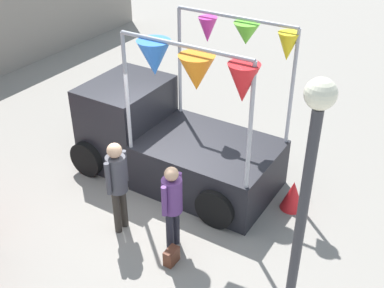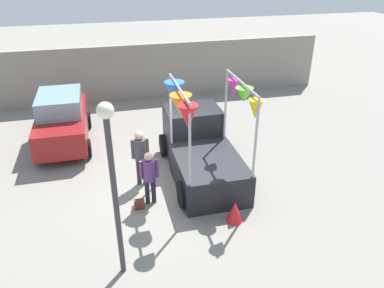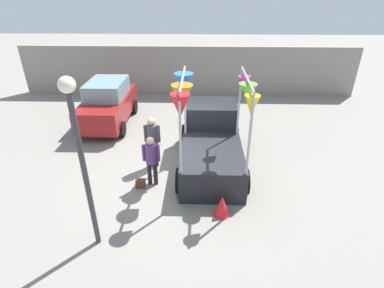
# 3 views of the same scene
# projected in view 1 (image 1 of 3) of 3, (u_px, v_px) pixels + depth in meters

# --- Properties ---
(ground_plane) EXTENTS (60.00, 60.00, 0.00)m
(ground_plane) POSITION_uv_depth(u_px,v_px,m) (159.00, 207.00, 9.20)
(ground_plane) COLOR gray
(vendor_truck) EXTENTS (2.39, 4.04, 3.28)m
(vendor_truck) POSITION_uv_depth(u_px,v_px,m) (166.00, 135.00, 9.73)
(vendor_truck) COLOR black
(vendor_truck) RESTS_ON ground
(person_customer) EXTENTS (0.53, 0.34, 1.62)m
(person_customer) POSITION_uv_depth(u_px,v_px,m) (172.00, 201.00, 7.80)
(person_customer) COLOR black
(person_customer) RESTS_ON ground
(person_vendor) EXTENTS (0.53, 0.34, 1.78)m
(person_vendor) POSITION_uv_depth(u_px,v_px,m) (117.00, 179.00, 8.13)
(person_vendor) COLOR #2D2823
(person_vendor) RESTS_ON ground
(handbag) EXTENTS (0.28, 0.16, 0.28)m
(handbag) POSITION_uv_depth(u_px,v_px,m) (172.00, 256.00, 7.89)
(handbag) COLOR #592D1E
(handbag) RESTS_ON ground
(street_lamp) EXTENTS (0.32, 0.32, 4.05)m
(street_lamp) POSITION_uv_depth(u_px,v_px,m) (304.00, 200.00, 5.15)
(street_lamp) COLOR #333338
(street_lamp) RESTS_ON ground
(folded_kite_bundle_crimson) EXTENTS (0.51, 0.51, 0.60)m
(folded_kite_bundle_crimson) POSITION_uv_depth(u_px,v_px,m) (293.00, 195.00, 9.03)
(folded_kite_bundle_crimson) COLOR red
(folded_kite_bundle_crimson) RESTS_ON ground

